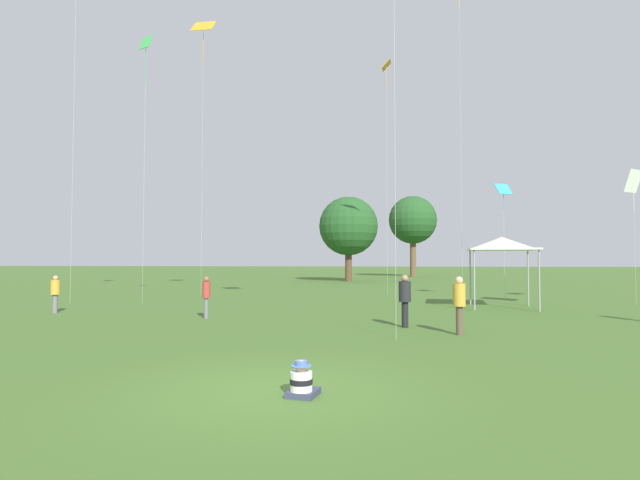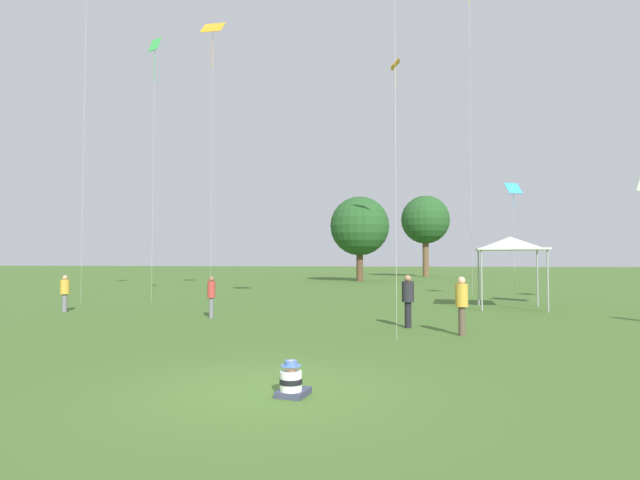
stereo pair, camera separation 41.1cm
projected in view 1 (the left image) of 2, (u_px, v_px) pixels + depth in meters
ground_plane at (273, 391)px, 8.33m from camera, size 300.00×300.00×0.00m
seated_toddler at (302, 382)px, 7.99m from camera, size 0.54×0.62×0.59m
person_standing_0 at (206, 293)px, 18.55m from camera, size 0.35×0.35×1.57m
person_standing_1 at (405, 296)px, 16.17m from camera, size 0.49×0.49×1.70m
person_standing_2 at (459, 300)px, 14.57m from camera, size 0.47×0.47×1.71m
person_standing_4 at (55, 291)px, 20.53m from camera, size 0.51×0.51×1.54m
canopy_tent at (502, 244)px, 22.69m from camera, size 3.21×3.21×3.23m
kite_3 at (203, 33)px, 31.68m from camera, size 1.40×1.01×17.56m
kite_4 at (386, 80)px, 31.58m from camera, size 0.60×0.80×14.80m
kite_5 at (146, 58)px, 25.62m from camera, size 0.81×0.59×13.74m
kite_7 at (503, 192)px, 27.81m from camera, size 0.97×0.80×6.46m
kite_8 at (633, 183)px, 24.50m from camera, size 1.13×1.01×6.60m
distant_tree_0 at (348, 226)px, 50.41m from camera, size 5.96×5.96×8.57m
distant_tree_1 at (413, 220)px, 64.20m from camera, size 6.16×6.16×10.39m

